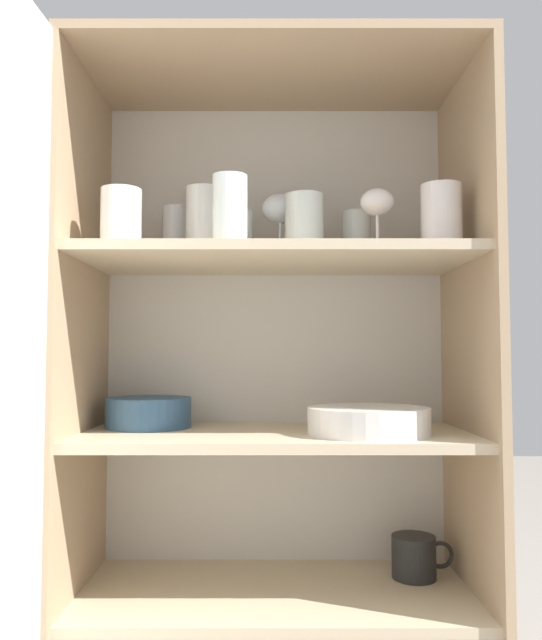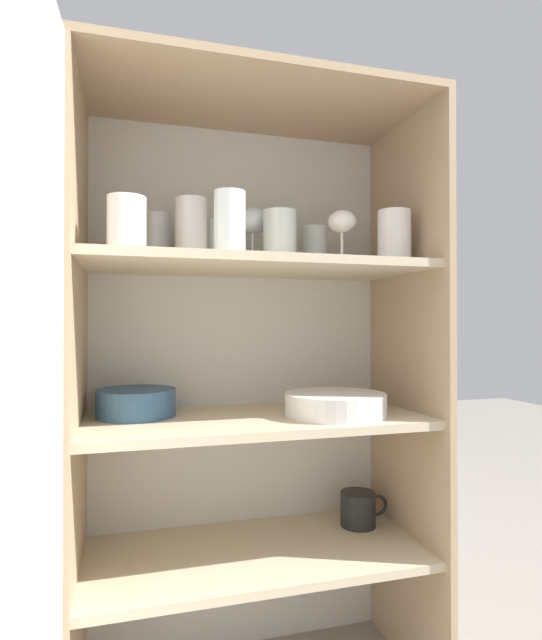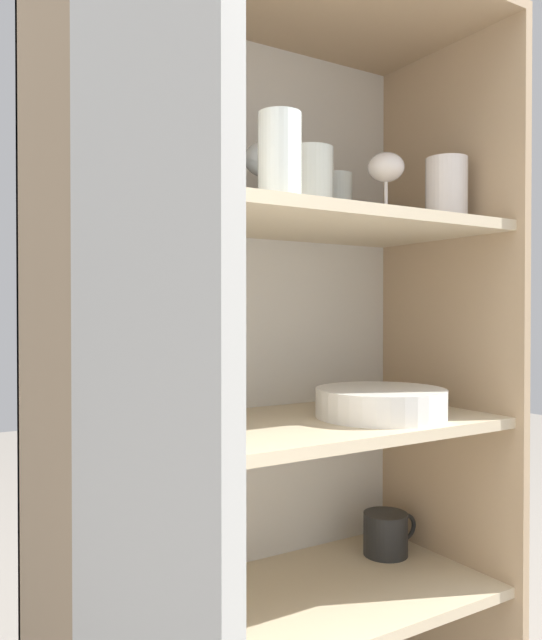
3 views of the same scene
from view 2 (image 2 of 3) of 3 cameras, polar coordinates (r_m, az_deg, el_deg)
The scene contains 21 objects.
cupboard_back_panel at distance 1.40m, azimuth -3.64°, elevation -7.56°, with size 0.83×0.02×1.41m, color silver.
cupboard_side_left at distance 1.18m, azimuth -21.41°, elevation -8.81°, with size 0.02×0.40×1.41m, color tan.
cupboard_side_right at distance 1.37m, azimuth 15.17°, elevation -7.70°, with size 0.02×0.40×1.41m, color tan.
cupboard_top_panel at distance 1.32m, azimuth -1.72°, elevation 23.81°, with size 0.83×0.40×0.02m, color tan.
shelf_board_lower at distance 1.32m, azimuth -1.73°, elevation -25.12°, with size 0.79×0.37×0.02m, color beige.
shelf_board_middle at distance 1.22m, azimuth -1.73°, elevation -11.35°, with size 0.79×0.37×0.02m, color beige.
shelf_board_upper at distance 1.21m, azimuth -1.72°, elevation 6.14°, with size 0.79×0.37×0.02m, color beige.
cupboard_door at distance 0.79m, azimuth -25.76°, elevation -13.01°, with size 0.03×0.41×1.41m.
tumbler_glass_0 at distance 1.29m, azimuth -12.81°, elevation 9.01°, with size 0.06×0.06×0.13m.
tumbler_glass_1 at distance 1.35m, azimuth 4.98°, elevation 8.22°, with size 0.07×0.07×0.11m.
tumbler_glass_2 at distance 1.21m, azimuth -9.11°, elevation 10.15°, with size 0.08×0.08×0.15m.
tumbler_glass_3 at distance 1.24m, azimuth 1.01°, elevation 9.44°, with size 0.08×0.08×0.13m.
tumbler_glass_4 at distance 1.07m, azimuth -16.17°, elevation 10.53°, with size 0.08×0.08×0.11m.
tumbler_glass_5 at distance 1.08m, azimuth -4.74°, elevation 11.02°, with size 0.07×0.07×0.13m.
tumbler_glass_6 at distance 1.28m, azimuth 13.91°, elevation 9.18°, with size 0.08×0.08×0.13m.
tumbler_glass_7 at distance 1.28m, azimuth -6.30°, elevation 8.71°, with size 0.07×0.07×0.11m.
wine_glass_0 at distance 1.31m, azimuth -2.10°, elevation 11.01°, with size 0.08×0.08×0.15m.
wine_glass_1 at distance 1.26m, azimuth 8.11°, elevation 10.60°, with size 0.07×0.07×0.13m.
plate_stack_white at distance 1.23m, azimuth 7.36°, elevation -9.52°, with size 0.25×0.25×0.05m.
mixing_bowl_large at distance 1.25m, azimuth -15.15°, elevation -8.98°, with size 0.19×0.19×0.07m.
coffee_mug_primary at distance 1.45m, azimuth 9.99°, elevation -20.47°, with size 0.13×0.09×0.09m.
Camera 2 is at (-0.29, -0.98, 0.88)m, focal length 28.00 mm.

